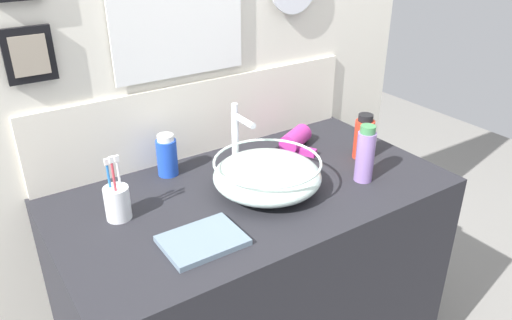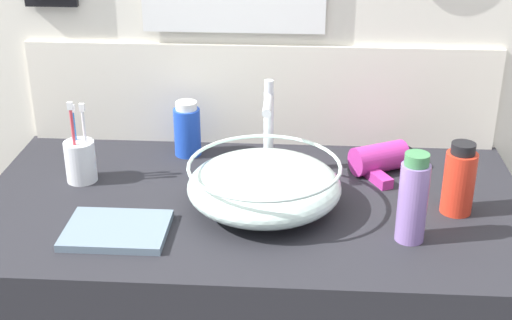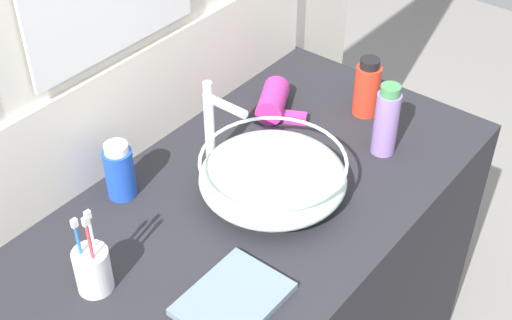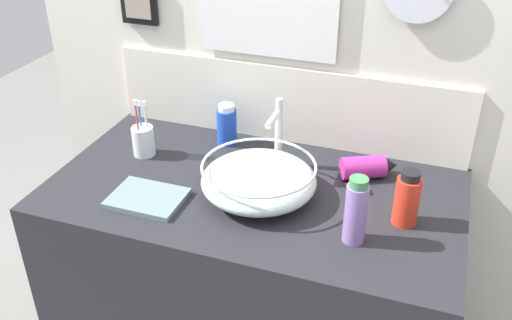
{
  "view_description": "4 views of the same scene",
  "coord_description": "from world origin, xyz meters",
  "px_view_note": "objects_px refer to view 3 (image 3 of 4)",
  "views": [
    {
      "loc": [
        -0.74,
        -1.13,
        1.66
      ],
      "look_at": [
        0.01,
        0.0,
        0.97
      ],
      "focal_mm": 35.0,
      "sensor_mm": 36.0,
      "label": 1
    },
    {
      "loc": [
        0.1,
        -1.4,
        1.62
      ],
      "look_at": [
        0.01,
        0.0,
        0.97
      ],
      "focal_mm": 50.0,
      "sensor_mm": 36.0,
      "label": 2
    },
    {
      "loc": [
        -0.95,
        -0.76,
        1.96
      ],
      "look_at": [
        0.01,
        0.0,
        0.97
      ],
      "focal_mm": 50.0,
      "sensor_mm": 36.0,
      "label": 3
    },
    {
      "loc": [
        0.48,
        -1.34,
        1.8
      ],
      "look_at": [
        0.01,
        0.0,
        0.97
      ],
      "focal_mm": 40.0,
      "sensor_mm": 36.0,
      "label": 4
    }
  ],
  "objects_px": {
    "glass_bowl_sink": "(273,176)",
    "faucet": "(214,121)",
    "shampoo_bottle": "(386,121)",
    "lotion_bottle": "(120,171)",
    "toothbrush_cup": "(93,269)",
    "soap_dispenser": "(367,88)",
    "hand_towel": "(233,299)",
    "hair_drier": "(275,98)"
  },
  "relations": [
    {
      "from": "lotion_bottle",
      "to": "toothbrush_cup",
      "type": "bearing_deg",
      "value": -144.05
    },
    {
      "from": "toothbrush_cup",
      "to": "shampoo_bottle",
      "type": "bearing_deg",
      "value": -16.65
    },
    {
      "from": "glass_bowl_sink",
      "to": "hand_towel",
      "type": "bearing_deg",
      "value": -156.34
    },
    {
      "from": "toothbrush_cup",
      "to": "lotion_bottle",
      "type": "height_order",
      "value": "toothbrush_cup"
    },
    {
      "from": "faucet",
      "to": "toothbrush_cup",
      "type": "bearing_deg",
      "value": -171.64
    },
    {
      "from": "toothbrush_cup",
      "to": "shampoo_bottle",
      "type": "height_order",
      "value": "toothbrush_cup"
    },
    {
      "from": "glass_bowl_sink",
      "to": "toothbrush_cup",
      "type": "relative_size",
      "value": 1.66
    },
    {
      "from": "shampoo_bottle",
      "to": "lotion_bottle",
      "type": "distance_m",
      "value": 0.64
    },
    {
      "from": "shampoo_bottle",
      "to": "soap_dispenser",
      "type": "bearing_deg",
      "value": 46.7
    },
    {
      "from": "soap_dispenser",
      "to": "faucet",
      "type": "bearing_deg",
      "value": 158.7
    },
    {
      "from": "toothbrush_cup",
      "to": "faucet",
      "type": "bearing_deg",
      "value": 8.36
    },
    {
      "from": "hair_drier",
      "to": "toothbrush_cup",
      "type": "relative_size",
      "value": 0.92
    },
    {
      "from": "toothbrush_cup",
      "to": "lotion_bottle",
      "type": "bearing_deg",
      "value": 35.95
    },
    {
      "from": "glass_bowl_sink",
      "to": "lotion_bottle",
      "type": "relative_size",
      "value": 2.36
    },
    {
      "from": "glass_bowl_sink",
      "to": "faucet",
      "type": "bearing_deg",
      "value": 90.0
    },
    {
      "from": "toothbrush_cup",
      "to": "lotion_bottle",
      "type": "distance_m",
      "value": 0.28
    },
    {
      "from": "faucet",
      "to": "hair_drier",
      "type": "xyz_separation_m",
      "value": [
        0.28,
        0.03,
        -0.1
      ]
    },
    {
      "from": "glass_bowl_sink",
      "to": "lotion_bottle",
      "type": "height_order",
      "value": "lotion_bottle"
    },
    {
      "from": "glass_bowl_sink",
      "to": "toothbrush_cup",
      "type": "xyz_separation_m",
      "value": [
        -0.44,
        0.11,
        -0.0
      ]
    },
    {
      "from": "toothbrush_cup",
      "to": "hand_towel",
      "type": "relative_size",
      "value": 0.97
    },
    {
      "from": "shampoo_bottle",
      "to": "faucet",
      "type": "bearing_deg",
      "value": 136.54
    },
    {
      "from": "hair_drier",
      "to": "lotion_bottle",
      "type": "bearing_deg",
      "value": 172.2
    },
    {
      "from": "shampoo_bottle",
      "to": "hand_towel",
      "type": "xyz_separation_m",
      "value": [
        -0.6,
        -0.02,
        -0.08
      ]
    },
    {
      "from": "toothbrush_cup",
      "to": "soap_dispenser",
      "type": "height_order",
      "value": "toothbrush_cup"
    },
    {
      "from": "glass_bowl_sink",
      "to": "faucet",
      "type": "height_order",
      "value": "faucet"
    },
    {
      "from": "shampoo_bottle",
      "to": "hand_towel",
      "type": "bearing_deg",
      "value": -178.32
    },
    {
      "from": "faucet",
      "to": "hair_drier",
      "type": "height_order",
      "value": "faucet"
    },
    {
      "from": "hair_drier",
      "to": "shampoo_bottle",
      "type": "xyz_separation_m",
      "value": [
        0.02,
        -0.32,
        0.06
      ]
    },
    {
      "from": "faucet",
      "to": "lotion_bottle",
      "type": "xyz_separation_m",
      "value": [
        -0.21,
        0.1,
        -0.07
      ]
    },
    {
      "from": "glass_bowl_sink",
      "to": "hand_towel",
      "type": "xyz_separation_m",
      "value": [
        -0.3,
        -0.13,
        -0.05
      ]
    },
    {
      "from": "faucet",
      "to": "hand_towel",
      "type": "height_order",
      "value": "faucet"
    },
    {
      "from": "soap_dispenser",
      "to": "hand_towel",
      "type": "relative_size",
      "value": 0.77
    },
    {
      "from": "glass_bowl_sink",
      "to": "shampoo_bottle",
      "type": "xyz_separation_m",
      "value": [
        0.3,
        -0.11,
        0.04
      ]
    },
    {
      "from": "shampoo_bottle",
      "to": "hand_towel",
      "type": "distance_m",
      "value": 0.6
    },
    {
      "from": "glass_bowl_sink",
      "to": "lotion_bottle",
      "type": "distance_m",
      "value": 0.34
    },
    {
      "from": "shampoo_bottle",
      "to": "lotion_bottle",
      "type": "relative_size",
      "value": 1.34
    },
    {
      "from": "shampoo_bottle",
      "to": "lotion_bottle",
      "type": "bearing_deg",
      "value": 142.91
    },
    {
      "from": "faucet",
      "to": "soap_dispenser",
      "type": "distance_m",
      "value": 0.45
    },
    {
      "from": "toothbrush_cup",
      "to": "soap_dispenser",
      "type": "distance_m",
      "value": 0.86
    },
    {
      "from": "lotion_bottle",
      "to": "glass_bowl_sink",
      "type": "bearing_deg",
      "value": -52.53
    },
    {
      "from": "hair_drier",
      "to": "hand_towel",
      "type": "xyz_separation_m",
      "value": [
        -0.58,
        -0.34,
        -0.03
      ]
    },
    {
      "from": "glass_bowl_sink",
      "to": "toothbrush_cup",
      "type": "height_order",
      "value": "toothbrush_cup"
    }
  ]
}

